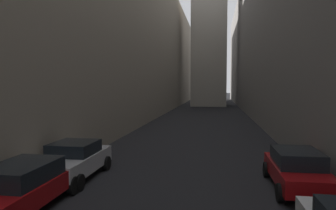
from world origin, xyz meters
TOP-DOWN VIEW (x-y plane):
  - ground_plane at (0.00, 48.00)m, footprint 264.00×264.00m
  - building_block_left at (-11.06, 50.00)m, footprint 11.13×108.00m
  - building_block_right at (11.32, 50.00)m, footprint 11.63×108.00m
  - parked_car_left_third at (-4.40, 19.84)m, footprint 1.96×4.59m
  - parked_car_left_far at (-4.40, 23.25)m, footprint 2.05×4.23m
  - parked_car_right_far at (4.40, 23.23)m, footprint 1.93×4.23m

SIDE VIEW (x-z plane):
  - ground_plane at x=0.00m, z-range 0.00..0.00m
  - parked_car_right_far at x=4.40m, z-range 0.03..1.49m
  - parked_car_left_far at x=-4.40m, z-range 0.02..1.52m
  - parked_car_left_third at x=-4.40m, z-range 0.04..1.52m
  - building_block_left at x=-11.06m, z-range 0.00..19.49m
  - building_block_right at x=11.32m, z-range 0.00..21.13m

